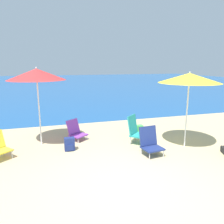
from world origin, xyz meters
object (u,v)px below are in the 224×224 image
(beach_chair_navy, at_px, (150,142))
(backpack_green, at_px, (139,131))
(beach_umbrella_red, at_px, (37,74))
(beach_chair_purple, at_px, (76,131))
(backpack_navy, at_px, (70,144))
(beach_umbrella_yellow, at_px, (189,78))
(beach_chair_teal, at_px, (136,130))

(beach_chair_navy, distance_m, backpack_green, 1.44)
(beach_umbrella_red, xyz_separation_m, backpack_green, (3.05, -0.18, -1.86))
(beach_chair_purple, bearing_deg, backpack_green, -45.68)
(beach_umbrella_red, distance_m, beach_chair_purple, 2.04)
(backpack_green, bearing_deg, backpack_navy, -166.86)
(beach_umbrella_yellow, relative_size, beach_chair_navy, 2.94)
(backpack_navy, distance_m, backpack_green, 2.36)
(beach_chair_teal, bearing_deg, backpack_green, 15.56)
(beach_umbrella_red, height_order, beach_chair_navy, beach_umbrella_red)
(backpack_green, bearing_deg, beach_umbrella_red, 176.70)
(beach_chair_purple, relative_size, backpack_green, 1.81)
(beach_chair_teal, bearing_deg, beach_chair_purple, 111.50)
(beach_chair_navy, xyz_separation_m, beach_chair_purple, (-1.72, 1.70, -0.05))
(beach_chair_teal, bearing_deg, backpack_navy, 137.90)
(beach_chair_purple, xyz_separation_m, backpack_navy, (-0.28, -0.83, -0.11))
(beach_umbrella_red, height_order, beach_chair_purple, beach_umbrella_red)
(beach_chair_navy, bearing_deg, beach_umbrella_yellow, 2.27)
(beach_chair_teal, xyz_separation_m, backpack_navy, (-1.96, -0.00, -0.24))
(beach_umbrella_red, bearing_deg, beach_umbrella_yellow, -19.17)
(backpack_green, bearing_deg, beach_chair_navy, -102.04)
(backpack_green, bearing_deg, beach_chair_teal, -122.26)
(backpack_navy, relative_size, backpack_green, 0.95)
(beach_umbrella_yellow, xyz_separation_m, backpack_navy, (-3.20, 0.66, -1.78))
(beach_umbrella_yellow, height_order, beach_umbrella_red, beach_umbrella_red)
(beach_chair_navy, relative_size, backpack_navy, 2.01)
(beach_chair_teal, xyz_separation_m, beach_chair_purple, (-1.68, 0.83, -0.13))
(backpack_navy, bearing_deg, beach_chair_purple, 71.19)
(beach_umbrella_yellow, relative_size, beach_chair_purple, 3.09)
(beach_umbrella_yellow, distance_m, backpack_navy, 3.72)
(beach_umbrella_yellow, bearing_deg, beach_chair_purple, 152.89)
(beach_umbrella_yellow, height_order, beach_chair_navy, beach_umbrella_yellow)
(beach_umbrella_yellow, xyz_separation_m, beach_chair_purple, (-2.92, 1.49, -1.67))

